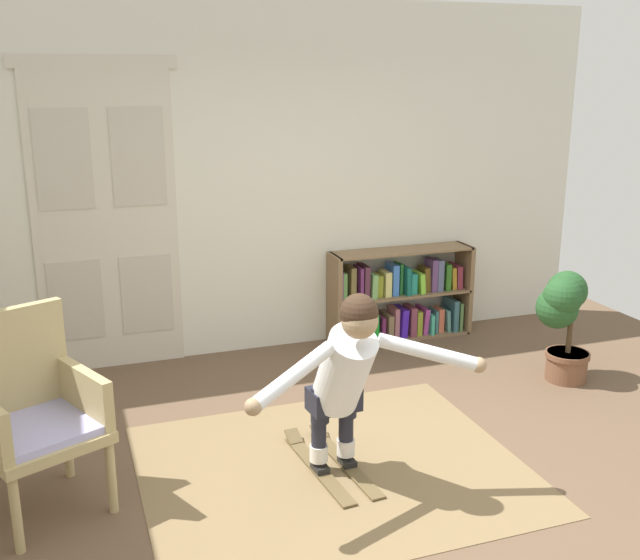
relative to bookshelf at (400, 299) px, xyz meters
name	(u,v)px	position (x,y,z in m)	size (l,w,h in m)	color
ground_plane	(388,496)	(-1.19, -2.39, -0.36)	(7.20, 7.20, 0.00)	brown
back_wall	(263,181)	(-1.19, 0.21, 1.09)	(6.00, 0.10, 2.90)	silver
double_door	(106,218)	(-2.47, 0.15, 0.87)	(1.22, 0.05, 2.45)	beige
rug	(332,468)	(-1.38, -2.00, -0.36)	(2.27, 1.92, 0.01)	olive
bookshelf	(400,299)	(0.00, 0.00, 0.00)	(1.31, 0.30, 0.81)	#816647
wicker_chair	(31,409)	(-3.05, -1.83, 0.22)	(0.80, 0.80, 1.10)	tan
potted_plant	(563,312)	(0.78, -1.27, 0.18)	(0.44, 0.45, 0.85)	brown
skis_pair	(330,463)	(-1.39, -1.97, -0.34)	(0.34, 0.91, 0.07)	brown
person_skier	(346,370)	(-1.37, -2.18, 0.35)	(1.42, 0.72, 1.12)	white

